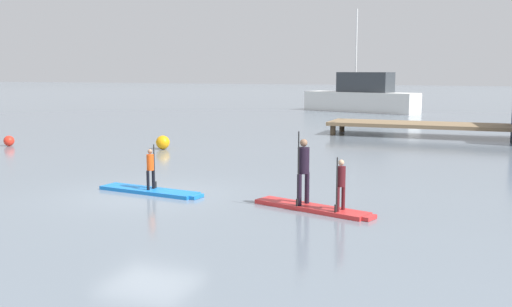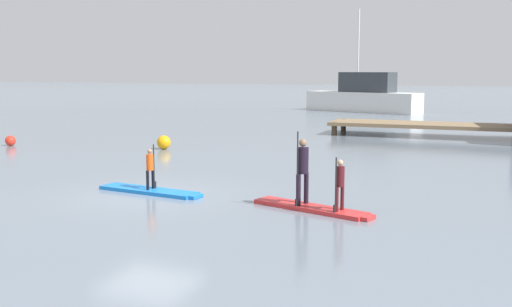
# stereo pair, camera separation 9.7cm
# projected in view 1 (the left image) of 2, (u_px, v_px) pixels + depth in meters

# --- Properties ---
(ground_plane) EXTENTS (240.00, 240.00, 0.00)m
(ground_plane) POSITION_uv_depth(u_px,v_px,m) (149.00, 195.00, 15.95)
(ground_plane) COLOR slate
(paddleboard_near) EXTENTS (3.18, 1.02, 0.10)m
(paddleboard_near) POSITION_uv_depth(u_px,v_px,m) (151.00, 191.00, 16.27)
(paddleboard_near) COLOR blue
(paddleboard_near) RESTS_ON ground
(paddler_child_solo) EXTENTS (0.22, 0.39, 1.21)m
(paddler_child_solo) POSITION_uv_depth(u_px,v_px,m) (151.00, 167.00, 16.19)
(paddler_child_solo) COLOR black
(paddler_child_solo) RESTS_ON paddleboard_near
(paddleboard_far) EXTENTS (3.14, 1.46, 0.10)m
(paddleboard_far) POSITION_uv_depth(u_px,v_px,m) (313.00, 208.00, 14.26)
(paddleboard_far) COLOR red
(paddleboard_far) RESTS_ON ground
(paddler_adult) EXTENTS (0.35, 0.49, 1.79)m
(paddler_adult) POSITION_uv_depth(u_px,v_px,m) (303.00, 167.00, 14.31)
(paddler_adult) COLOR black
(paddler_adult) RESTS_ON paddleboard_far
(paddler_child_front) EXTENTS (0.26, 0.40, 1.27)m
(paddler_child_front) POSITION_uv_depth(u_px,v_px,m) (341.00, 182.00, 13.70)
(paddler_child_front) COLOR #4C1419
(paddler_child_front) RESTS_ON paddleboard_far
(fishing_boat_green_midground) EXTENTS (9.58, 4.99, 8.11)m
(fishing_boat_green_midground) POSITION_uv_depth(u_px,v_px,m) (362.00, 97.00, 47.68)
(fishing_boat_green_midground) COLOR silver
(fishing_boat_green_midground) RESTS_ON ground
(floating_dock) EXTENTS (10.19, 2.64, 0.68)m
(floating_dock) POSITION_uv_depth(u_px,v_px,m) (432.00, 125.00, 29.84)
(floating_dock) COLOR #846B4C
(floating_dock) RESTS_ON ground
(mooring_buoy_near) EXTENTS (0.46, 0.46, 0.46)m
(mooring_buoy_near) POSITION_uv_depth(u_px,v_px,m) (9.00, 141.00, 26.29)
(mooring_buoy_near) COLOR red
(mooring_buoy_near) RESTS_ON ground
(mooring_buoy_mid) EXTENTS (0.58, 0.58, 0.58)m
(mooring_buoy_mid) POSITION_uv_depth(u_px,v_px,m) (163.00, 142.00, 25.21)
(mooring_buoy_mid) COLOR orange
(mooring_buoy_mid) RESTS_ON ground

